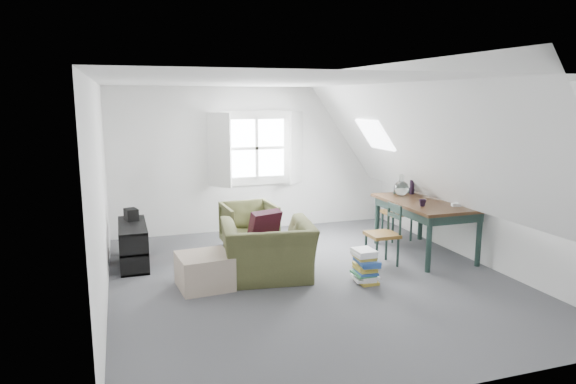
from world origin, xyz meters
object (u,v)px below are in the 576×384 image
object	(u,v)px
armchair_near	(268,278)
ottoman	(204,271)
dining_chair_near	(384,233)
armchair_far	(249,248)
dining_chair_far	(398,212)
dining_table	(425,208)
magazine_stack	(365,266)
media_shelf	(133,247)

from	to	relation	value
armchair_near	ottoman	xyz separation A→B (m)	(-0.83, -0.06, 0.21)
dining_chair_near	armchair_far	bearing A→B (deg)	-111.62
dining_chair_far	dining_chair_near	bearing A→B (deg)	38.01
ottoman	dining_table	distance (m)	3.40
armchair_near	armchair_far	bearing A→B (deg)	-86.76
dining_table	dining_chair_near	bearing A→B (deg)	-165.17
armchair_near	magazine_stack	world-z (taller)	magazine_stack
armchair_near	armchair_far	size ratio (longest dim) A/B	1.44
magazine_stack	armchair_far	bearing A→B (deg)	117.99
armchair_far	dining_chair_far	distance (m)	2.51
media_shelf	armchair_far	bearing A→B (deg)	11.73
armchair_far	dining_chair_near	bearing A→B (deg)	-43.13
armchair_far	magazine_stack	world-z (taller)	magazine_stack
armchair_near	dining_chair_near	distance (m)	1.77
dining_chair_near	magazine_stack	world-z (taller)	dining_chair_near
dining_chair_near	dining_table	bearing A→B (deg)	125.36
ottoman	dining_chair_near	bearing A→B (deg)	2.21
dining_chair_far	media_shelf	xyz separation A→B (m)	(-4.18, 0.03, -0.21)
armchair_far	media_shelf	distance (m)	1.78
ottoman	dining_chair_near	xyz separation A→B (m)	(2.54, 0.10, 0.24)
armchair_near	dining_chair_far	size ratio (longest dim) A/B	1.27
armchair_far	ottoman	size ratio (longest dim) A/B	1.26
armchair_far	magazine_stack	distance (m)	2.20
armchair_near	dining_chair_far	xyz separation A→B (m)	(2.55, 1.10, 0.47)
ottoman	dining_chair_far	size ratio (longest dim) A/B	0.70
media_shelf	magazine_stack	bearing A→B (deg)	-28.11
armchair_near	dining_chair_near	bearing A→B (deg)	-171.16
media_shelf	magazine_stack	world-z (taller)	media_shelf
armchair_far	media_shelf	bearing A→B (deg)	-174.22
armchair_near	magazine_stack	size ratio (longest dim) A/B	2.65
ottoman	dining_chair_far	distance (m)	3.58
dining_chair_near	media_shelf	world-z (taller)	dining_chair_near
dining_table	magazine_stack	distance (m)	1.68
media_shelf	dining_chair_near	bearing A→B (deg)	-15.05
armchair_near	media_shelf	size ratio (longest dim) A/B	1.02
armchair_far	dining_table	bearing A→B (deg)	-27.74
media_shelf	ottoman	bearing A→B (deg)	-52.92
media_shelf	magazine_stack	xyz separation A→B (m)	(2.77, -1.67, -0.04)
dining_table	dining_chair_near	distance (m)	0.88
magazine_stack	dining_chair_far	bearing A→B (deg)	49.17
dining_table	media_shelf	world-z (taller)	dining_table
magazine_stack	ottoman	bearing A→B (deg)	166.24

